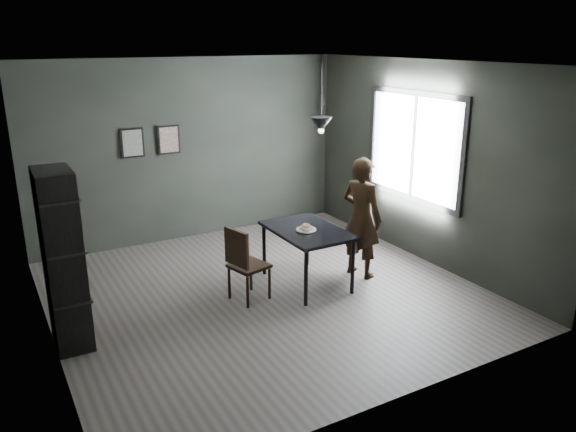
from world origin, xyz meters
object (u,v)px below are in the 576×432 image
white_plate (306,230)px  shelf_unit (63,260)px  woman (361,218)px  cafe_table (307,235)px  wood_chair (243,260)px  pendant_lamp (321,124)px

white_plate → shelf_unit: (-2.88, -0.01, 0.18)m
white_plate → woman: size_ratio=0.14×
cafe_table → wood_chair: 0.94m
shelf_unit → pendant_lamp: pendant_lamp is taller
woman → pendant_lamp: (-0.52, 0.21, 1.24)m
woman → cafe_table: bearing=63.8°
cafe_table → woman: woman is taller
cafe_table → shelf_unit: (-2.92, -0.05, 0.26)m
shelf_unit → pendant_lamp: bearing=3.4°
cafe_table → white_plate: white_plate is taller
shelf_unit → pendant_lamp: 3.36m
white_plate → wood_chair: wood_chair is taller
woman → pendant_lamp: 1.36m
woman → shelf_unit: 3.69m
cafe_table → shelf_unit: 2.93m
wood_chair → pendant_lamp: size_ratio=1.09×
wood_chair → shelf_unit: size_ratio=0.50×
cafe_table → wood_chair: size_ratio=1.28×
white_plate → pendant_lamp: pendant_lamp is taller
woman → shelf_unit: (-3.69, 0.05, 0.12)m
white_plate → pendant_lamp: bearing=26.8°
white_plate → wood_chair: 0.91m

